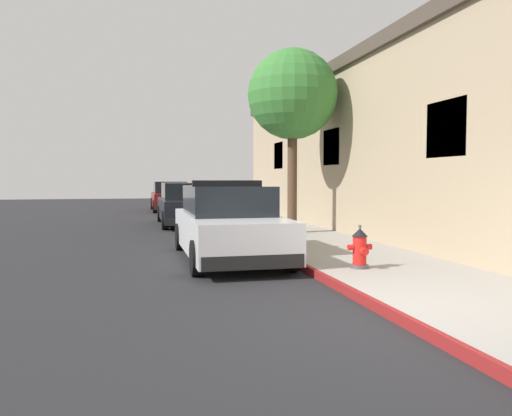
{
  "coord_description": "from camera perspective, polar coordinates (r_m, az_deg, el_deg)",
  "views": [
    {
      "loc": [
        -3.06,
        -5.56,
        1.71
      ],
      "look_at": [
        -0.19,
        6.55,
        1.0
      ],
      "focal_mm": 35.87,
      "sensor_mm": 36.0,
      "label": 1
    }
  ],
  "objects": [
    {
      "name": "parked_car_silver_ahead",
      "position": [
        19.18,
        -7.84,
        0.34
      ],
      "size": [
        1.94,
        4.84,
        1.56
      ],
      "color": "black",
      "rests_on": "ground"
    },
    {
      "name": "street_tree",
      "position": [
        15.08,
        4.1,
        12.41
      ],
      "size": [
        2.59,
        2.59,
        5.29
      ],
      "color": "brown",
      "rests_on": "sidewalk_pavement"
    },
    {
      "name": "fire_hydrant",
      "position": [
        9.18,
        11.5,
        -4.42
      ],
      "size": [
        0.44,
        0.4,
        0.76
      ],
      "color": "#4C4C51",
      "rests_on": "sidewalk_pavement"
    },
    {
      "name": "curb_painted_edge",
      "position": [
        15.94,
        -2.34,
        -2.64
      ],
      "size": [
        0.08,
        60.0,
        0.14
      ],
      "primitive_type": "cube",
      "color": "maroon",
      "rests_on": "ground"
    },
    {
      "name": "police_cruiser",
      "position": [
        10.86,
        -3.17,
        -1.84
      ],
      "size": [
        1.94,
        4.84,
        1.68
      ],
      "color": "white",
      "rests_on": "ground"
    },
    {
      "name": "storefront_building",
      "position": [
        17.03,
        16.52,
        6.23
      ],
      "size": [
        5.41,
        21.4,
        5.24
      ],
      "color": "tan",
      "rests_on": "ground"
    },
    {
      "name": "sidewalk_pavement",
      "position": [
        16.27,
        2.65,
        -2.51
      ],
      "size": [
        2.8,
        60.0,
        0.14
      ],
      "primitive_type": "cube",
      "color": "#9E9991",
      "rests_on": "ground"
    },
    {
      "name": "ground_plane",
      "position": [
        15.74,
        -18.89,
        -3.51
      ],
      "size": [
        27.94,
        60.0,
        0.2
      ],
      "primitive_type": "cube",
      "color": "#232326"
    },
    {
      "name": "parked_car_dark_far",
      "position": [
        27.75,
        -9.57,
        1.22
      ],
      "size": [
        1.94,
        4.84,
        1.56
      ],
      "color": "maroon",
      "rests_on": "ground"
    }
  ]
}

